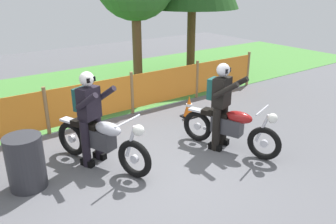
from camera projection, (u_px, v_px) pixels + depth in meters
name	position (u px, v px, depth m)	size (l,w,h in m)	color
ground	(154.00, 168.00, 6.06)	(24.00, 24.00, 0.02)	#5B5B60
grass_verge	(56.00, 94.00, 9.90)	(24.00, 5.18, 0.01)	#4C8C3D
barrier_fence	(92.00, 101.00, 7.75)	(10.49, 0.08, 1.05)	olive
motorcycle_lead	(101.00, 140.00, 5.95)	(0.98, 2.02, 1.01)	black
motorcycle_trailing	(230.00, 127.00, 6.52)	(0.88, 1.95, 0.96)	black
rider_lead	(89.00, 113.00, 5.89)	(0.68, 0.78, 1.69)	black
rider_trailing	(221.00, 101.00, 6.46)	(0.67, 0.77, 1.69)	black
traffic_cone	(189.00, 107.00, 8.19)	(0.32, 0.32, 0.53)	black
spare_drum	(26.00, 162.00, 5.33)	(0.58, 0.58, 0.88)	#2D2D33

